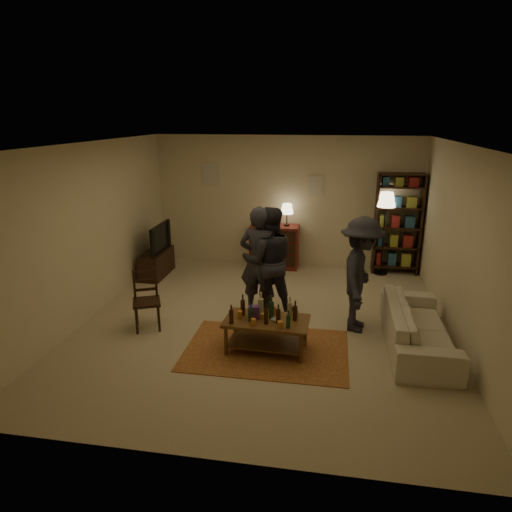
% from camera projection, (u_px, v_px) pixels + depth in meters
% --- Properties ---
extents(floor, '(6.00, 6.00, 0.00)m').
position_uv_depth(floor, '(264.00, 322.00, 7.08)').
color(floor, '#C6B793').
rests_on(floor, ground).
extents(room_shell, '(6.00, 6.00, 6.00)m').
position_uv_depth(room_shell, '(255.00, 179.00, 9.46)').
color(room_shell, beige).
rests_on(room_shell, ground).
extents(rug, '(2.20, 1.50, 0.01)m').
position_uv_depth(rug, '(266.00, 350.00, 6.24)').
color(rug, maroon).
rests_on(rug, ground).
extents(coffee_table, '(1.15, 0.66, 0.80)m').
position_uv_depth(coffee_table, '(266.00, 323.00, 6.13)').
color(coffee_table, brown).
rests_on(coffee_table, ground).
extents(dining_chair, '(0.52, 0.52, 0.91)m').
position_uv_depth(dining_chair, '(146.00, 297.00, 6.81)').
color(dining_chair, black).
rests_on(dining_chair, ground).
extents(tv_stand, '(0.40, 1.00, 1.06)m').
position_uv_depth(tv_stand, '(156.00, 257.00, 9.06)').
color(tv_stand, black).
rests_on(tv_stand, ground).
extents(dresser, '(1.00, 0.50, 1.36)m').
position_uv_depth(dresser, '(275.00, 245.00, 9.53)').
color(dresser, maroon).
rests_on(dresser, ground).
extents(bookshelf, '(0.90, 0.34, 2.02)m').
position_uv_depth(bookshelf, '(397.00, 223.00, 9.03)').
color(bookshelf, black).
rests_on(bookshelf, ground).
extents(floor_lamp, '(0.36, 0.36, 1.66)m').
position_uv_depth(floor_lamp, '(386.00, 205.00, 8.84)').
color(floor_lamp, black).
rests_on(floor_lamp, ground).
extents(sofa, '(0.81, 2.08, 0.61)m').
position_uv_depth(sofa, '(418.00, 326.00, 6.26)').
color(sofa, beige).
rests_on(sofa, ground).
extents(person_left, '(0.70, 0.52, 1.76)m').
position_uv_depth(person_left, '(259.00, 261.00, 7.17)').
color(person_left, '#282830').
rests_on(person_left, ground).
extents(person_right, '(0.96, 0.82, 1.74)m').
position_uv_depth(person_right, '(269.00, 261.00, 7.20)').
color(person_right, '#222229').
rests_on(person_right, ground).
extents(person_by_sofa, '(0.80, 1.19, 1.72)m').
position_uv_depth(person_by_sofa, '(361.00, 275.00, 6.63)').
color(person_by_sofa, '#24242B').
rests_on(person_by_sofa, ground).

